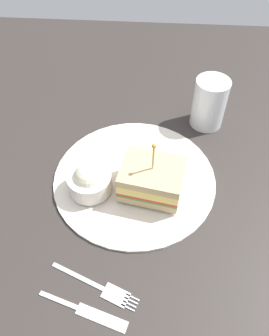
% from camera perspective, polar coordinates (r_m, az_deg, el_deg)
% --- Properties ---
extents(ground_plane, '(1.16, 1.16, 0.02)m').
position_cam_1_polar(ground_plane, '(0.59, -0.00, -2.51)').
color(ground_plane, '#2D2826').
extents(plate, '(0.28, 0.28, 0.01)m').
position_cam_1_polar(plate, '(0.57, -0.00, -1.60)').
color(plate, silver).
rests_on(plate, ground_plane).
extents(sandwich_half_center, '(0.11, 0.09, 0.11)m').
position_cam_1_polar(sandwich_half_center, '(0.53, 3.02, -1.87)').
color(sandwich_half_center, tan).
rests_on(sandwich_half_center, plate).
extents(coleslaw_bowl, '(0.07, 0.07, 0.05)m').
position_cam_1_polar(coleslaw_bowl, '(0.54, -7.75, -2.12)').
color(coleslaw_bowl, silver).
rests_on(coleslaw_bowl, plate).
extents(drink_glass, '(0.06, 0.06, 0.10)m').
position_cam_1_polar(drink_glass, '(0.67, 12.70, 10.60)').
color(drink_glass, beige).
rests_on(drink_glass, ground_plane).
extents(fork, '(0.13, 0.06, 0.00)m').
position_cam_1_polar(fork, '(0.48, -5.35, -20.04)').
color(fork, silver).
rests_on(fork, ground_plane).
extents(knife, '(0.12, 0.05, 0.00)m').
position_cam_1_polar(knife, '(0.47, -8.13, -23.31)').
color(knife, silver).
rests_on(knife, ground_plane).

